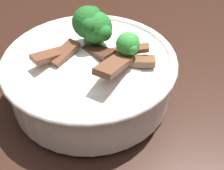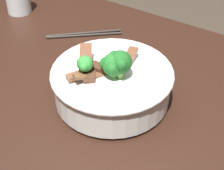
% 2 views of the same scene
% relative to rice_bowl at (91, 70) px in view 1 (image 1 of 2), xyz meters
% --- Properties ---
extents(rice_bowl, '(0.26, 0.26, 0.14)m').
position_rel_rice_bowl_xyz_m(rice_bowl, '(0.00, 0.00, 0.00)').
color(rice_bowl, white).
rests_on(rice_bowl, dining_table).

